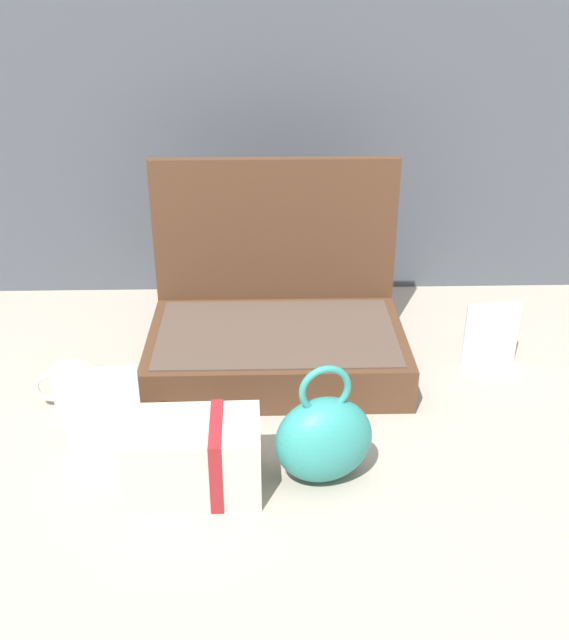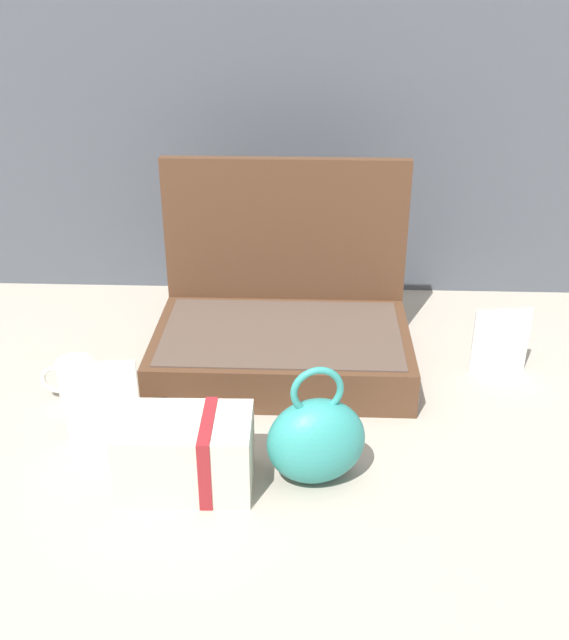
# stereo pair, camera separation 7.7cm
# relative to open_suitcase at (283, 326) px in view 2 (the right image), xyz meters

# --- Properties ---
(ground_plane) EXTENTS (6.00, 6.00, 0.00)m
(ground_plane) POSITION_rel_open_suitcase_xyz_m (0.02, -0.18, -0.08)
(ground_plane) COLOR #9E9384
(open_suitcase) EXTENTS (0.51, 0.35, 0.40)m
(open_suitcase) POSITION_rel_open_suitcase_xyz_m (0.00, 0.00, 0.00)
(open_suitcase) COLOR #4C301E
(open_suitcase) RESTS_ON ground_plane
(teal_pouch_handbag) EXTENTS (0.18, 0.14, 0.21)m
(teal_pouch_handbag) POSITION_rel_open_suitcase_xyz_m (0.07, -0.38, -0.01)
(teal_pouch_handbag) COLOR teal
(teal_pouch_handbag) RESTS_ON ground_plane
(cream_toiletry_bag) EXTENTS (0.21, 0.13, 0.13)m
(cream_toiletry_bag) POSITION_rel_open_suitcase_xyz_m (-0.13, -0.40, -0.02)
(cream_toiletry_bag) COLOR beige
(cream_toiletry_bag) RESTS_ON ground_plane
(coffee_mug) EXTENTS (0.10, 0.07, 0.08)m
(coffee_mug) POSITION_rel_open_suitcase_xyz_m (-0.39, -0.16, -0.04)
(coffee_mug) COLOR silver
(coffee_mug) RESTS_ON ground_plane
(info_card_left) EXTENTS (0.12, 0.02, 0.14)m
(info_card_left) POSITION_rel_open_suitcase_xyz_m (0.44, -0.02, -0.01)
(info_card_left) COLOR white
(info_card_left) RESTS_ON ground_plane
(poster_card_right) EXTENTS (0.13, 0.02, 0.16)m
(poster_card_right) POSITION_rel_open_suitcase_xyz_m (-0.30, -0.29, -0.01)
(poster_card_right) COLOR white
(poster_card_right) RESTS_ON ground_plane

